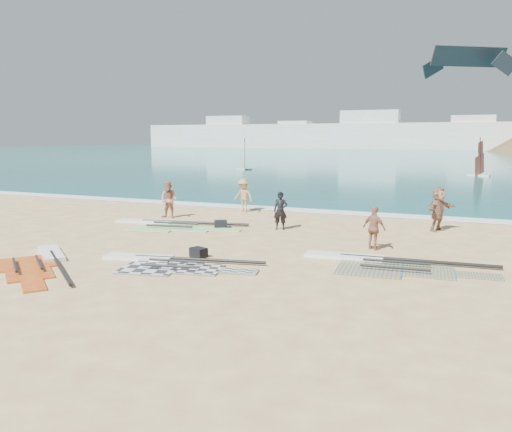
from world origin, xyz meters
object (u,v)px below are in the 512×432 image
at_px(beachgoer_back, 374,228).
at_px(beachgoer_right, 438,209).
at_px(rig_orange, 380,263).
at_px(beachgoer_mid, 243,195).
at_px(rig_grey, 164,263).
at_px(rig_red, 40,262).
at_px(person_wetsuit, 281,211).
at_px(gear_bag_near, 221,224).
at_px(beachgoer_left, 169,200).
at_px(rig_green, 166,225).
at_px(gear_bag_far, 199,253).

relative_size(beachgoer_back, beachgoer_right, 0.82).
distance_m(rig_orange, beachgoer_mid, 11.65).
relative_size(rig_grey, rig_red, 1.21).
bearing_deg(person_wetsuit, rig_orange, -53.97).
xyz_separation_m(gear_bag_near, beachgoer_back, (6.69, -1.65, 0.58)).
bearing_deg(rig_red, person_wetsuit, 98.27).
xyz_separation_m(rig_grey, beachgoer_left, (-4.60, 7.59, 0.83)).
xyz_separation_m(rig_orange, beachgoer_mid, (-8.19, 8.25, 0.81)).
bearing_deg(rig_green, rig_orange, -28.54).
relative_size(rig_grey, beachgoer_back, 3.53).
bearing_deg(rig_green, rig_grey, -67.86).
bearing_deg(beachgoer_back, rig_grey, 64.07).
height_order(gear_bag_near, beachgoer_back, beachgoer_back).
height_order(gear_bag_far, person_wetsuit, person_wetsuit).
distance_m(rig_green, beachgoer_right, 11.49).
bearing_deg(beachgoer_left, rig_orange, -28.80).
relative_size(beachgoer_left, beachgoer_right, 0.96).
relative_size(beachgoer_left, beachgoer_back, 1.18).
height_order(rig_orange, beachgoer_right, beachgoer_right).
relative_size(rig_orange, gear_bag_far, 11.20).
height_order(rig_red, beachgoer_back, beachgoer_back).
bearing_deg(beachgoer_mid, beachgoer_right, 0.98).
bearing_deg(gear_bag_near, person_wetsuit, 15.18).
relative_size(rig_green, beachgoer_mid, 3.58).
distance_m(rig_orange, beachgoer_back, 2.21).
distance_m(person_wetsuit, beachgoer_left, 5.97).
distance_m(rig_green, beachgoer_left, 2.29).
xyz_separation_m(rig_orange, person_wetsuit, (-4.77, 4.35, 0.75)).
bearing_deg(rig_green, beachgoer_right, 6.78).
xyz_separation_m(gear_bag_far, beachgoer_back, (5.03, 3.26, 0.59)).
bearing_deg(gear_bag_near, rig_green, -170.23).
bearing_deg(rig_orange, beachgoer_back, 100.64).
bearing_deg(beachgoer_left, rig_red, -86.45).
bearing_deg(gear_bag_near, beachgoer_right, 18.55).
bearing_deg(beachgoer_right, rig_orange, -160.20).
xyz_separation_m(rig_orange, beachgoer_right, (1.31, 6.55, 0.87)).
bearing_deg(gear_bag_far, rig_orange, 12.48).
bearing_deg(beachgoer_back, beachgoer_right, -87.12).
relative_size(beachgoer_mid, beachgoer_right, 0.94).
relative_size(rig_green, rig_orange, 1.06).
height_order(gear_bag_far, beachgoer_back, beachgoer_back).
relative_size(rig_red, beachgoer_mid, 2.53).
bearing_deg(gear_bag_far, beachgoer_right, 48.53).
bearing_deg(rig_red, gear_bag_near, 111.23).
bearing_deg(beachgoer_left, beachgoer_mid, 48.13).
bearing_deg(gear_bag_near, beachgoer_left, 157.30).
xyz_separation_m(rig_grey, rig_red, (-3.55, -1.37, 0.00)).
height_order(person_wetsuit, beachgoer_mid, beachgoer_mid).
bearing_deg(beachgoer_mid, rig_grey, -67.75).
relative_size(rig_green, beachgoer_back, 4.12).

